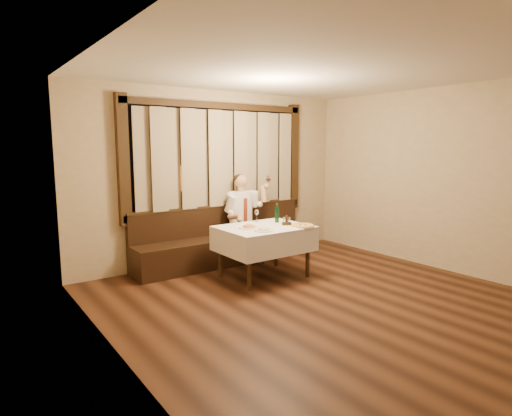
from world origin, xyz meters
TOP-DOWN VIEW (x-y plane):
  - room at (-0.00, 0.97)m, footprint 5.01×6.01m
  - banquette at (0.00, 2.72)m, footprint 3.20×0.61m
  - dining_table at (0.00, 1.70)m, footprint 1.27×0.97m
  - pizza at (0.44, 1.35)m, footprint 0.34×0.34m
  - pasta_red at (-0.26, 1.71)m, footprint 0.28×0.28m
  - pasta_cream at (-0.20, 1.44)m, footprint 0.27×0.27m
  - green_bottle at (0.34, 1.84)m, footprint 0.06×0.06m
  - table_wine_glass at (0.14, 2.08)m, footprint 0.07×0.07m
  - cruet_caddy at (0.33, 1.58)m, footprint 0.14×0.11m
  - seated_man at (0.28, 2.63)m, footprint 0.80×0.60m

SIDE VIEW (x-z plane):
  - banquette at x=0.00m, z-range -0.16..0.78m
  - dining_table at x=0.00m, z-range 0.27..1.03m
  - pizza at x=0.44m, z-range 0.75..0.79m
  - pasta_cream at x=-0.20m, z-range 0.75..0.84m
  - pasta_red at x=-0.26m, z-range 0.75..0.84m
  - cruet_caddy at x=0.33m, z-range 0.74..0.87m
  - seated_man at x=0.28m, z-range 0.11..1.56m
  - green_bottle at x=0.34m, z-range 0.73..1.03m
  - table_wine_glass at x=0.14m, z-range 0.80..0.98m
  - room at x=0.00m, z-range 0.09..2.91m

